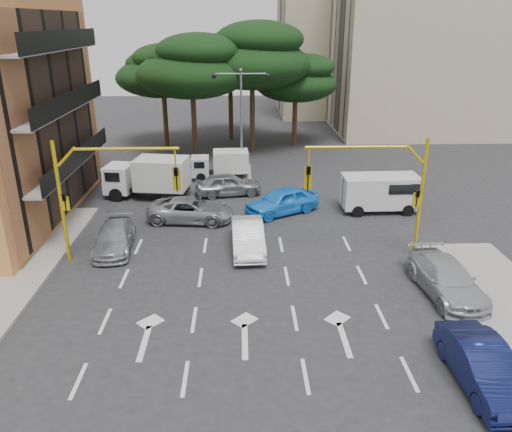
{
  "coord_description": "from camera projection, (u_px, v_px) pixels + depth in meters",
  "views": [
    {
      "loc": [
        -0.07,
        -20.46,
        11.05
      ],
      "look_at": [
        0.68,
        3.6,
        1.6
      ],
      "focal_mm": 35.0,
      "sensor_mm": 36.0,
      "label": 1
    }
  ],
  "objects": [
    {
      "name": "car_white_hatch",
      "position": [
        248.0,
        237.0,
        25.49
      ],
      "size": [
        1.77,
        4.6,
        1.5
      ],
      "primitive_type": "imported",
      "rotation": [
        0.0,
        0.0,
        0.04
      ],
      "color": "silver",
      "rests_on": "ground"
    },
    {
      "name": "apartment_beige_far",
      "position": [
        345.0,
        44.0,
        61.34
      ],
      "size": [
        16.2,
        12.15,
        16.7
      ],
      "color": "tan",
      "rests_on": "ground"
    },
    {
      "name": "pine_center",
      "position": [
        253.0,
        55.0,
        42.36
      ],
      "size": [
        9.98,
        9.98,
        11.16
      ],
      "color": "#382616",
      "rests_on": "ground"
    },
    {
      "name": "car_silver_cross_a",
      "position": [
        191.0,
        210.0,
        29.24
      ],
      "size": [
        5.21,
        2.82,
        1.39
      ],
      "primitive_type": "imported",
      "rotation": [
        0.0,
        0.0,
        1.46
      ],
      "color": "#9B9CA2",
      "rests_on": "ground"
    },
    {
      "name": "street_lamp_center",
      "position": [
        241.0,
        104.0,
        35.98
      ],
      "size": [
        4.16,
        0.36,
        7.77
      ],
      "color": "slate",
      "rests_on": "median_strip"
    },
    {
      "name": "ground",
      "position": [
        244.0,
        277.0,
        23.07
      ],
      "size": [
        120.0,
        120.0,
        0.0
      ],
      "primitive_type": "plane",
      "color": "#28282B",
      "rests_on": "ground"
    },
    {
      "name": "box_truck_a",
      "position": [
        148.0,
        178.0,
        32.93
      ],
      "size": [
        5.82,
        3.13,
        2.72
      ],
      "primitive_type": null,
      "rotation": [
        0.0,
        0.0,
        1.42
      ],
      "color": "silver",
      "rests_on": "ground"
    },
    {
      "name": "car_navy_parked",
      "position": [
        483.0,
        366.0,
        15.98
      ],
      "size": [
        1.64,
        4.46,
        1.46
      ],
      "primitive_type": "imported",
      "rotation": [
        0.0,
        0.0,
        0.02
      ],
      "color": "#0C123E",
      "rests_on": "ground"
    },
    {
      "name": "pine_left_near",
      "position": [
        192.0,
        66.0,
        40.61
      ],
      "size": [
        9.15,
        9.15,
        10.23
      ],
      "color": "#382616",
      "rests_on": "ground"
    },
    {
      "name": "pine_left_far",
      "position": [
        163.0,
        70.0,
        44.49
      ],
      "size": [
        8.32,
        8.32,
        9.3
      ],
      "color": "#382616",
      "rests_on": "ground"
    },
    {
      "name": "median_strip",
      "position": [
        242.0,
        175.0,
        37.93
      ],
      "size": [
        1.4,
        6.0,
        0.15
      ],
      "primitive_type": "cube",
      "color": "gray",
      "rests_on": "ground"
    },
    {
      "name": "car_silver_parked",
      "position": [
        447.0,
        279.0,
        21.36
      ],
      "size": [
        2.41,
        5.13,
        1.45
      ],
      "primitive_type": "imported",
      "rotation": [
        0.0,
        0.0,
        0.08
      ],
      "color": "#AFB3B8",
      "rests_on": "ground"
    },
    {
      "name": "box_truck_b",
      "position": [
        220.0,
        165.0,
        37.06
      ],
      "size": [
        4.36,
        1.99,
        2.11
      ],
      "primitive_type": null,
      "rotation": [
        0.0,
        0.0,
        1.62
      ],
      "color": "silver",
      "rests_on": "ground"
    },
    {
      "name": "car_silver_cross_b",
      "position": [
        228.0,
        184.0,
        33.63
      ],
      "size": [
        4.68,
        2.5,
        1.51
      ],
      "primitive_type": "imported",
      "rotation": [
        0.0,
        0.0,
        1.74
      ],
      "color": "gray",
      "rests_on": "ground"
    },
    {
      "name": "apartment_beige_near",
      "position": [
        439.0,
        39.0,
        50.01
      ],
      "size": [
        20.2,
        12.15,
        18.7
      ],
      "color": "tan",
      "rests_on": "ground"
    },
    {
      "name": "car_blue_compact",
      "position": [
        282.0,
        201.0,
        30.4
      ],
      "size": [
        5.01,
        3.97,
        1.6
      ],
      "primitive_type": "imported",
      "rotation": [
        0.0,
        0.0,
        -1.05
      ],
      "color": "#1C82E8",
      "rests_on": "ground"
    },
    {
      "name": "car_silver_wagon",
      "position": [
        114.0,
        237.0,
        25.64
      ],
      "size": [
        2.21,
        4.63,
        1.3
      ],
      "primitive_type": "imported",
      "rotation": [
        0.0,
        0.0,
        0.09
      ],
      "color": "#999BA0",
      "rests_on": "ground"
    },
    {
      "name": "signal_mast_left",
      "position": [
        97.0,
        185.0,
        23.31
      ],
      "size": [
        5.79,
        0.37,
        6.0
      ],
      "color": "gold",
      "rests_on": "ground"
    },
    {
      "name": "van_white",
      "position": [
        380.0,
        193.0,
        30.68
      ],
      "size": [
        4.66,
        2.19,
        2.31
      ],
      "primitive_type": null,
      "rotation": [
        0.0,
        0.0,
        -1.55
      ],
      "color": "silver",
      "rests_on": "ground"
    },
    {
      "name": "pine_right",
      "position": [
        297.0,
        78.0,
        45.1
      ],
      "size": [
        7.49,
        7.49,
        8.37
      ],
      "color": "#382616",
      "rests_on": "ground"
    },
    {
      "name": "pine_back",
      "position": [
        230.0,
        60.0,
        47.21
      ],
      "size": [
        9.15,
        9.15,
        10.23
      ],
      "color": "#382616",
      "rests_on": "ground"
    },
    {
      "name": "signal_mast_right",
      "position": [
        386.0,
        182.0,
        23.7
      ],
      "size": [
        5.79,
        0.37,
        6.0
      ],
      "color": "gold",
      "rests_on": "ground"
    }
  ]
}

